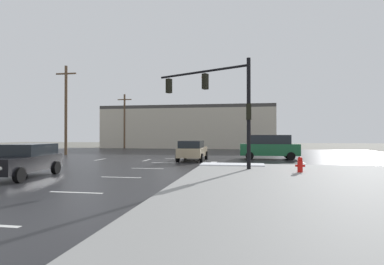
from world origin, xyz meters
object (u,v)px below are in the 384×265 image
object	(u,v)px
sedan_black	(23,160)
utility_pole_distant	(125,120)
sedan_tan	(192,150)
utility_pole_far	(66,108)
fire_hydrant	(300,164)
traffic_signal_mast	(221,96)
suv_green	(269,146)

from	to	relation	value
sedan_black	utility_pole_distant	world-z (taller)	utility_pole_distant
sedan_tan	utility_pole_distant	xyz separation A→B (m)	(-14.09, 20.80, 3.49)
utility_pole_far	utility_pole_distant	distance (m)	15.83
sedan_black	utility_pole_far	world-z (taller)	utility_pole_far
sedan_black	fire_hydrant	bearing A→B (deg)	98.21
traffic_signal_mast	fire_hydrant	xyz separation A→B (m)	(4.21, -1.87, -3.80)
suv_green	utility_pole_distant	xyz separation A→B (m)	(-20.16, 18.16, 3.25)
traffic_signal_mast	suv_green	xyz separation A→B (m)	(3.38, 8.37, -3.25)
fire_hydrant	sedan_black	world-z (taller)	sedan_black
suv_green	utility_pole_distant	bearing A→B (deg)	-42.72
fire_hydrant	sedan_black	xyz separation A→B (m)	(-13.19, -3.35, 0.32)
fire_hydrant	sedan_tan	distance (m)	10.26
suv_green	utility_pole_far	size ratio (longest dim) A/B	0.53
traffic_signal_mast	fire_hydrant	size ratio (longest dim) A/B	7.84
sedan_tan	suv_green	size ratio (longest dim) A/B	0.94
fire_hydrant	suv_green	bearing A→B (deg)	94.60
traffic_signal_mast	sedan_black	distance (m)	10.96
sedan_black	utility_pole_far	xyz separation A→B (m)	(-7.71, 15.93, 3.93)
sedan_tan	utility_pole_distant	world-z (taller)	utility_pole_distant
utility_pole_far	utility_pole_distant	bearing A→B (deg)	90.31
sedan_black	suv_green	distance (m)	18.38
utility_pole_far	suv_green	bearing A→B (deg)	-6.64
utility_pole_distant	sedan_tan	bearing A→B (deg)	-55.88
sedan_black	sedan_tan	xyz separation A→B (m)	(6.29, 10.95, 0.00)
sedan_black	utility_pole_far	bearing A→B (deg)	-160.23
traffic_signal_mast	sedan_tan	world-z (taller)	traffic_signal_mast
sedan_black	suv_green	xyz separation A→B (m)	(12.36, 13.59, 0.24)
traffic_signal_mast	utility_pole_far	bearing A→B (deg)	-6.37
fire_hydrant	utility_pole_far	xyz separation A→B (m)	(-20.90, 12.58, 4.25)
fire_hydrant	utility_pole_distant	xyz separation A→B (m)	(-20.99, 28.40, 3.80)
fire_hydrant	traffic_signal_mast	bearing A→B (deg)	155.99
fire_hydrant	suv_green	size ratio (longest dim) A/B	0.16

